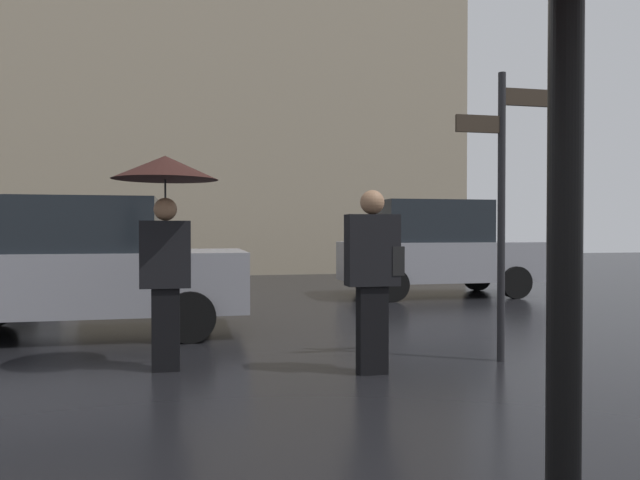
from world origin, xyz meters
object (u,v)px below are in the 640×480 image
object	(u,v)px
parked_car_left	(435,248)
street_signpost	(502,187)
parked_car_right	(79,265)
pedestrian_with_umbrella	(165,202)
pedestrian_with_bag	(373,270)

from	to	relation	value
parked_car_left	street_signpost	world-z (taller)	street_signpost
parked_car_right	pedestrian_with_umbrella	bearing A→B (deg)	126.48
pedestrian_with_umbrella	street_signpost	world-z (taller)	street_signpost
pedestrian_with_umbrella	parked_car_right	xyz separation A→B (m)	(-1.20, 2.38, -0.74)
parked_car_right	street_signpost	xyz separation A→B (m)	(4.67, -2.68, 0.92)
pedestrian_with_umbrella	parked_car_right	world-z (taller)	pedestrian_with_umbrella
pedestrian_with_umbrella	street_signpost	size ratio (longest dim) A/B	0.70
parked_car_right	pedestrian_with_bag	bearing A→B (deg)	147.00
pedestrian_with_umbrella	parked_car_left	bearing A→B (deg)	151.52
pedestrian_with_bag	parked_car_left	world-z (taller)	parked_car_left
pedestrian_with_umbrella	parked_car_left	size ratio (longest dim) A/B	0.53
pedestrian_with_bag	parked_car_left	xyz separation A→B (m)	(3.34, 6.38, -0.01)
parked_car_left	street_signpost	bearing A→B (deg)	67.98
pedestrian_with_bag	parked_car_right	distance (m)	4.32
parked_car_left	parked_car_right	size ratio (longest dim) A/B	0.96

